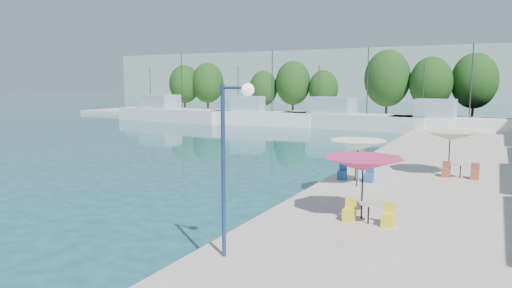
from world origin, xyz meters
The scene contains 21 objects.
quay_far centered at (-8.00, 67.00, 0.30)m, with size 90.00×16.00×0.60m, color #A39D93.
hill_west centered at (-30.00, 160.00, 8.00)m, with size 180.00×40.00×16.00m, color #93A198.
trawler_01 centered at (-28.95, 54.58, 1.07)m, with size 18.34×6.06×10.20m.
trawler_02 centered at (-14.06, 54.51, 1.07)m, with size 14.13×5.37×10.20m.
trawler_03 centered at (-2.38, 55.91, 1.07)m, with size 18.34×5.89×10.20m.
trawler_04 centered at (9.50, 54.72, 1.07)m, with size 14.06×4.34×10.20m.
tree_01 centered at (-36.78, 68.61, 5.32)m, with size 5.53×5.53×8.19m.
tree_02 centered at (-32.63, 69.97, 5.53)m, with size 5.77×5.77×8.54m.
tree_03 centered at (-21.14, 69.58, 4.62)m, with size 4.71×4.71×6.97m.
tree_04 centered at (-16.17, 70.56, 5.53)m, with size 5.77×5.77×8.55m.
tree_05 centered at (-11.07, 71.03, 4.63)m, with size 4.72×4.72×6.99m.
tree_06 centered at (-0.47, 68.45, 6.20)m, with size 6.55×6.55×9.70m.
tree_07 centered at (5.52, 68.36, 5.55)m, with size 5.80×5.80×8.59m.
tree_08 centered at (10.86, 70.64, 5.85)m, with size 6.14×6.14×9.09m.
umbrella_pink centered at (9.58, 17.13, 2.67)m, with size 2.98×2.98×2.32m.
umbrella_white centered at (7.96, 22.35, 2.63)m, with size 2.78×2.78×2.28m.
umbrella_cream centered at (11.67, 27.19, 2.79)m, with size 3.13×3.13×2.44m.
cafe_table_01 centered at (9.96, 16.62, 0.89)m, with size 1.82×0.70×0.76m.
cafe_table_02 centered at (7.56, 23.48, 0.89)m, with size 1.82×0.70×0.76m.
cafe_table_03 centered at (12.30, 26.75, 0.89)m, with size 1.82×0.70×0.76m.
street_lamp centered at (7.32, 11.59, 4.09)m, with size 1.04×0.36×5.03m.
Camera 1 is at (13.79, 0.71, 5.65)m, focal length 32.00 mm.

